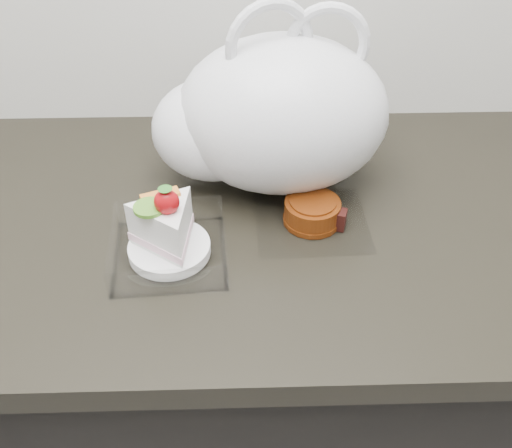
% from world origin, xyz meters
% --- Properties ---
extents(counter, '(2.04, 0.64, 0.90)m').
position_xyz_m(counter, '(0.00, 1.69, 0.45)').
color(counter, black).
rests_on(counter, ground).
extents(cake_tray, '(0.17, 0.17, 0.13)m').
position_xyz_m(cake_tray, '(-0.01, 1.60, 0.93)').
color(cake_tray, white).
rests_on(cake_tray, counter).
extents(mooncake_wrap, '(0.17, 0.16, 0.04)m').
position_xyz_m(mooncake_wrap, '(0.20, 1.66, 0.92)').
color(mooncake_wrap, white).
rests_on(mooncake_wrap, counter).
extents(plastic_bag, '(0.40, 0.31, 0.30)m').
position_xyz_m(plastic_bag, '(0.14, 1.78, 1.02)').
color(plastic_bag, white).
rests_on(plastic_bag, counter).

